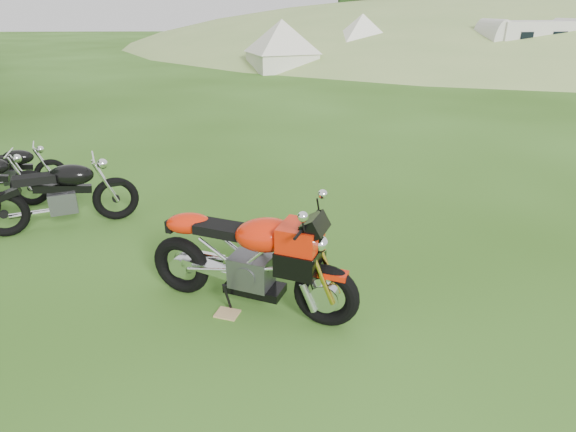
{
  "coord_description": "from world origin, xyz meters",
  "views": [
    {
      "loc": [
        -0.33,
        -4.59,
        3.03
      ],
      "look_at": [
        -0.11,
        0.4,
        0.83
      ],
      "focal_mm": 30.0,
      "sensor_mm": 36.0,
      "label": 1
    }
  ],
  "objects_px": {
    "sport_motorcycle": "(249,251)",
    "tent_left": "(282,44)",
    "plywood_board": "(227,314)",
    "vintage_moto_c": "(59,193)",
    "caravan": "(528,46)",
    "vintage_moto_d": "(10,170)",
    "tent_mid": "(361,40)"
  },
  "relations": [
    {
      "from": "sport_motorcycle",
      "to": "tent_left",
      "type": "relative_size",
      "value": 0.79
    },
    {
      "from": "tent_left",
      "to": "plywood_board",
      "type": "bearing_deg",
      "value": -111.12
    },
    {
      "from": "vintage_moto_c",
      "to": "caravan",
      "type": "relative_size",
      "value": 0.41
    },
    {
      "from": "sport_motorcycle",
      "to": "vintage_moto_d",
      "type": "height_order",
      "value": "sport_motorcycle"
    },
    {
      "from": "vintage_moto_d",
      "to": "tent_mid",
      "type": "height_order",
      "value": "tent_mid"
    },
    {
      "from": "vintage_moto_d",
      "to": "caravan",
      "type": "relative_size",
      "value": 0.34
    },
    {
      "from": "plywood_board",
      "to": "tent_mid",
      "type": "bearing_deg",
      "value": 76.2
    },
    {
      "from": "tent_left",
      "to": "tent_mid",
      "type": "distance_m",
      "value": 4.82
    },
    {
      "from": "sport_motorcycle",
      "to": "vintage_moto_c",
      "type": "distance_m",
      "value": 3.54
    },
    {
      "from": "vintage_moto_d",
      "to": "tent_left",
      "type": "relative_size",
      "value": 0.6
    },
    {
      "from": "vintage_moto_d",
      "to": "caravan",
      "type": "xyz_separation_m",
      "value": [
        17.21,
        16.22,
        0.74
      ]
    },
    {
      "from": "tent_left",
      "to": "caravan",
      "type": "bearing_deg",
      "value": -20.82
    },
    {
      "from": "plywood_board",
      "to": "sport_motorcycle",
      "type": "bearing_deg",
      "value": 29.4
    },
    {
      "from": "sport_motorcycle",
      "to": "vintage_moto_c",
      "type": "xyz_separation_m",
      "value": [
        -2.79,
        2.17,
        -0.13
      ]
    },
    {
      "from": "plywood_board",
      "to": "caravan",
      "type": "relative_size",
      "value": 0.05
    },
    {
      "from": "plywood_board",
      "to": "vintage_moto_d",
      "type": "bearing_deg",
      "value": 136.55
    },
    {
      "from": "plywood_board",
      "to": "tent_mid",
      "type": "relative_size",
      "value": 0.08
    },
    {
      "from": "tent_mid",
      "to": "caravan",
      "type": "distance_m",
      "value": 8.18
    },
    {
      "from": "vintage_moto_d",
      "to": "caravan",
      "type": "height_order",
      "value": "caravan"
    },
    {
      "from": "sport_motorcycle",
      "to": "caravan",
      "type": "bearing_deg",
      "value": 80.42
    },
    {
      "from": "vintage_moto_d",
      "to": "sport_motorcycle",
      "type": "bearing_deg",
      "value": -63.23
    },
    {
      "from": "plywood_board",
      "to": "tent_mid",
      "type": "height_order",
      "value": "tent_mid"
    },
    {
      "from": "tent_mid",
      "to": "sport_motorcycle",
      "type": "bearing_deg",
      "value": -112.15
    },
    {
      "from": "tent_mid",
      "to": "vintage_moto_c",
      "type": "bearing_deg",
      "value": -120.55
    },
    {
      "from": "plywood_board",
      "to": "tent_left",
      "type": "distance_m",
      "value": 20.7
    },
    {
      "from": "plywood_board",
      "to": "vintage_moto_c",
      "type": "distance_m",
      "value": 3.48
    },
    {
      "from": "plywood_board",
      "to": "vintage_moto_d",
      "type": "relative_size",
      "value": 0.14
    },
    {
      "from": "vintage_moto_c",
      "to": "tent_left",
      "type": "relative_size",
      "value": 0.73
    },
    {
      "from": "sport_motorcycle",
      "to": "tent_left",
      "type": "bearing_deg",
      "value": 110.91
    },
    {
      "from": "plywood_board",
      "to": "tent_left",
      "type": "xyz_separation_m",
      "value": [
        1.26,
        20.63,
        1.24
      ]
    },
    {
      "from": "caravan",
      "to": "plywood_board",
      "type": "bearing_deg",
      "value": -132.48
    },
    {
      "from": "plywood_board",
      "to": "vintage_moto_d",
      "type": "distance_m",
      "value": 5.45
    }
  ]
}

